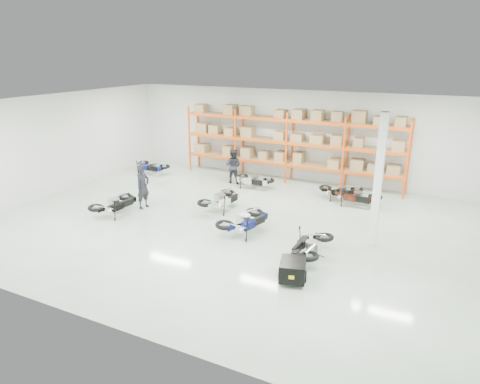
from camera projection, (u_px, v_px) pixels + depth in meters
The scene contains 14 objects.
room at pixel (230, 167), 15.67m from camera, with size 18.00×18.00×18.00m.
pallet_rack at pixel (290, 137), 21.17m from camera, with size 11.28×0.98×3.62m.
structural_column at pixel (378, 181), 13.92m from camera, with size 0.25×0.25×4.50m, color white.
moto_blue_centre at pixel (245, 217), 15.35m from camera, with size 0.88×1.98×1.21m, color #060B43, non-canonical shape.
moto_silver_left at pixel (221, 196), 17.64m from camera, with size 0.85×1.91×1.17m, color silver, non-canonical shape.
moto_black_far_left at pixel (115, 201), 17.16m from camera, with size 0.83×1.87×1.14m, color black, non-canonical shape.
moto_touring_right at pixel (310, 242), 13.45m from camera, with size 0.83×1.86×1.14m, color black, non-canonical shape.
trailer at pixel (293, 270), 12.15m from camera, with size 0.92×1.57×0.63m.
moto_back_a at pixel (151, 164), 22.87m from camera, with size 0.80×1.80×1.10m, color navy, non-canonical shape.
moto_back_b at pixel (253, 178), 20.51m from camera, with size 0.75×1.69×1.03m, color silver, non-canonical shape.
moto_back_c at pixel (341, 188), 18.95m from camera, with size 0.74×1.67×1.02m, color black, non-canonical shape.
moto_back_d at pixel (357, 194), 18.14m from camera, with size 0.78×1.76×1.08m, color #40150C, non-canonical shape.
person_left at pixel (143, 187), 17.78m from camera, with size 0.67×0.44×1.84m, color black.
person_back at pixel (233, 166), 21.25m from camera, with size 0.84×0.65×1.73m, color #212129.
Camera 1 is at (7.04, -13.45, 6.27)m, focal length 32.00 mm.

